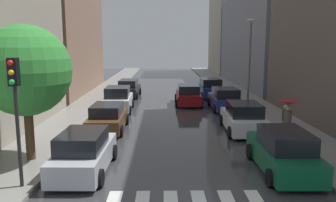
{
  "coord_description": "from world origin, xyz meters",
  "views": [
    {
      "loc": [
        -0.71,
        -7.41,
        4.89
      ],
      "look_at": [
        -0.29,
        17.55,
        0.69
      ],
      "focal_mm": 36.54,
      "sensor_mm": 36.0,
      "label": 1
    }
  ],
  "objects_px": {
    "parked_car_right_third": "(225,99)",
    "pedestrian_by_kerb": "(285,119)",
    "parked_car_right_nearest": "(283,152)",
    "lamp_post_right": "(250,57)",
    "parked_car_left_third": "(118,100)",
    "parked_car_right_fourth": "(210,88)",
    "street_tree_left": "(25,71)",
    "parked_car_left_nearest": "(84,153)",
    "car_midroad": "(188,95)",
    "parked_car_left_second": "(108,118)",
    "pedestrian_near_tree": "(288,111)",
    "parked_car_right_second": "(243,118)",
    "traffic_light_left_corner": "(15,94)",
    "parked_car_left_fourth": "(129,89)"
  },
  "relations": [
    {
      "from": "pedestrian_near_tree",
      "to": "street_tree_left",
      "type": "bearing_deg",
      "value": 82.54
    },
    {
      "from": "parked_car_right_fourth",
      "to": "street_tree_left",
      "type": "distance_m",
      "value": 20.29
    },
    {
      "from": "parked_car_left_nearest",
      "to": "car_midroad",
      "type": "distance_m",
      "value": 15.59
    },
    {
      "from": "parked_car_left_second",
      "to": "lamp_post_right",
      "type": "bearing_deg",
      "value": -58.94
    },
    {
      "from": "parked_car_left_second",
      "to": "parked_car_right_fourth",
      "type": "bearing_deg",
      "value": -31.15
    },
    {
      "from": "pedestrian_by_kerb",
      "to": "parked_car_left_third",
      "type": "bearing_deg",
      "value": 128.68
    },
    {
      "from": "parked_car_left_third",
      "to": "pedestrian_near_tree",
      "type": "height_order",
      "value": "pedestrian_near_tree"
    },
    {
      "from": "car_midroad",
      "to": "parked_car_right_third",
      "type": "bearing_deg",
      "value": -129.58
    },
    {
      "from": "parked_car_left_nearest",
      "to": "parked_car_right_nearest",
      "type": "bearing_deg",
      "value": -89.04
    },
    {
      "from": "parked_car_right_nearest",
      "to": "pedestrian_by_kerb",
      "type": "relative_size",
      "value": 2.85
    },
    {
      "from": "parked_car_right_fourth",
      "to": "pedestrian_near_tree",
      "type": "height_order",
      "value": "pedestrian_near_tree"
    },
    {
      "from": "parked_car_right_fourth",
      "to": "street_tree_left",
      "type": "xyz_separation_m",
      "value": [
        -9.89,
        -17.46,
        3.02
      ]
    },
    {
      "from": "parked_car_left_third",
      "to": "car_midroad",
      "type": "distance_m",
      "value": 5.94
    },
    {
      "from": "parked_car_right_third",
      "to": "lamp_post_right",
      "type": "distance_m",
      "value": 3.57
    },
    {
      "from": "parked_car_right_nearest",
      "to": "parked_car_right_fourth",
      "type": "height_order",
      "value": "parked_car_right_fourth"
    },
    {
      "from": "parked_car_left_third",
      "to": "street_tree_left",
      "type": "relative_size",
      "value": 0.77
    },
    {
      "from": "parked_car_right_third",
      "to": "parked_car_left_fourth",
      "type": "bearing_deg",
      "value": 50.21
    },
    {
      "from": "pedestrian_by_kerb",
      "to": "parked_car_right_fourth",
      "type": "bearing_deg",
      "value": 84.05
    },
    {
      "from": "parked_car_left_nearest",
      "to": "pedestrian_by_kerb",
      "type": "relative_size",
      "value": 2.78
    },
    {
      "from": "car_midroad",
      "to": "street_tree_left",
      "type": "bearing_deg",
      "value": 151.15
    },
    {
      "from": "parked_car_right_nearest",
      "to": "traffic_light_left_corner",
      "type": "relative_size",
      "value": 1.04
    },
    {
      "from": "parked_car_left_third",
      "to": "car_midroad",
      "type": "height_order",
      "value": "parked_car_left_third"
    },
    {
      "from": "parked_car_right_third",
      "to": "pedestrian_by_kerb",
      "type": "height_order",
      "value": "pedestrian_by_kerb"
    },
    {
      "from": "parked_car_left_second",
      "to": "parked_car_left_nearest",
      "type": "bearing_deg",
      "value": -178.56
    },
    {
      "from": "parked_car_right_nearest",
      "to": "lamp_post_right",
      "type": "xyz_separation_m",
      "value": [
        1.62,
        12.0,
        3.13
      ]
    },
    {
      "from": "parked_car_left_third",
      "to": "lamp_post_right",
      "type": "distance_m",
      "value": 9.99
    },
    {
      "from": "parked_car_right_third",
      "to": "pedestrian_near_tree",
      "type": "relative_size",
      "value": 2.26
    },
    {
      "from": "parked_car_right_nearest",
      "to": "lamp_post_right",
      "type": "distance_m",
      "value": 12.51
    },
    {
      "from": "parked_car_left_fourth",
      "to": "pedestrian_near_tree",
      "type": "relative_size",
      "value": 2.31
    },
    {
      "from": "parked_car_left_third",
      "to": "pedestrian_by_kerb",
      "type": "relative_size",
      "value": 2.71
    },
    {
      "from": "parked_car_right_second",
      "to": "pedestrian_by_kerb",
      "type": "xyz_separation_m",
      "value": [
        1.94,
        -1.16,
        0.19
      ]
    },
    {
      "from": "parked_car_left_third",
      "to": "parked_car_right_nearest",
      "type": "relative_size",
      "value": 0.95
    },
    {
      "from": "parked_car_left_nearest",
      "to": "pedestrian_by_kerb",
      "type": "xyz_separation_m",
      "value": [
        9.46,
        4.86,
        0.2
      ]
    },
    {
      "from": "parked_car_left_fourth",
      "to": "parked_car_right_second",
      "type": "bearing_deg",
      "value": -147.58
    },
    {
      "from": "parked_car_left_third",
      "to": "parked_car_right_nearest",
      "type": "height_order",
      "value": "parked_car_left_third"
    },
    {
      "from": "parked_car_right_third",
      "to": "lamp_post_right",
      "type": "bearing_deg",
      "value": -113.13
    },
    {
      "from": "parked_car_right_fourth",
      "to": "pedestrian_by_kerb",
      "type": "relative_size",
      "value": 2.64
    },
    {
      "from": "parked_car_left_nearest",
      "to": "pedestrian_by_kerb",
      "type": "bearing_deg",
      "value": -61.26
    },
    {
      "from": "parked_car_right_second",
      "to": "car_midroad",
      "type": "xyz_separation_m",
      "value": [
        -2.43,
        8.72,
        -0.01
      ]
    },
    {
      "from": "pedestrian_by_kerb",
      "to": "pedestrian_near_tree",
      "type": "bearing_deg",
      "value": -119.25
    },
    {
      "from": "parked_car_left_nearest",
      "to": "street_tree_left",
      "type": "distance_m",
      "value": 4.09
    },
    {
      "from": "parked_car_right_third",
      "to": "pedestrian_by_kerb",
      "type": "bearing_deg",
      "value": -167.64
    },
    {
      "from": "parked_car_right_nearest",
      "to": "parked_car_right_second",
      "type": "relative_size",
      "value": 1.01
    },
    {
      "from": "parked_car_right_third",
      "to": "pedestrian_by_kerb",
      "type": "relative_size",
      "value": 2.87
    },
    {
      "from": "parked_car_left_second",
      "to": "parked_car_right_second",
      "type": "xyz_separation_m",
      "value": [
        7.63,
        -0.39,
        0.05
      ]
    },
    {
      "from": "parked_car_left_nearest",
      "to": "pedestrian_near_tree",
      "type": "distance_m",
      "value": 9.91
    },
    {
      "from": "parked_car_left_second",
      "to": "pedestrian_by_kerb",
      "type": "relative_size",
      "value": 2.75
    },
    {
      "from": "parked_car_left_nearest",
      "to": "parked_car_left_third",
      "type": "relative_size",
      "value": 1.03
    },
    {
      "from": "lamp_post_right",
      "to": "street_tree_left",
      "type": "bearing_deg",
      "value": -137.4
    },
    {
      "from": "parked_car_left_third",
      "to": "lamp_post_right",
      "type": "xyz_separation_m",
      "value": [
        9.5,
        -0.23,
        3.08
      ]
    }
  ]
}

